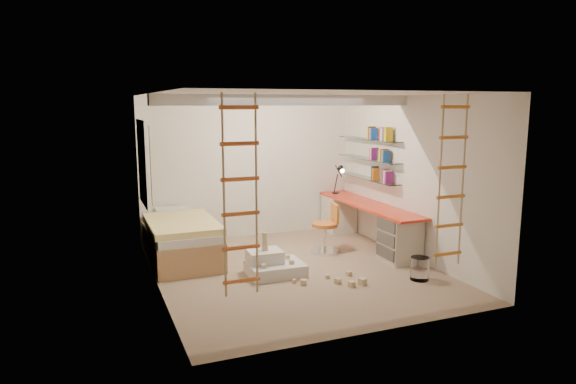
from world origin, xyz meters
name	(u,v)px	position (x,y,z in m)	size (l,w,h in m)	color
floor	(295,271)	(0.00, 0.00, 0.00)	(4.50, 4.50, 0.00)	#957C60
ceiling_beam	(288,100)	(0.00, 0.30, 2.52)	(4.00, 0.18, 0.16)	white
window_frame	(144,163)	(-1.97, 1.50, 1.55)	(0.06, 1.15, 1.35)	white
window_blind	(146,163)	(-1.93, 1.50, 1.55)	(0.02, 1.00, 1.20)	#4C2D1E
rope_ladder_left	(240,197)	(-1.35, -1.75, 1.52)	(0.41, 0.04, 2.13)	#C94922
rope_ladder_right	(451,182)	(1.35, -1.75, 1.52)	(0.41, 0.04, 2.13)	orange
waste_bin	(420,269)	(1.49, -1.02, 0.16)	(0.26, 0.26, 0.33)	white
desk	(367,223)	(1.72, 0.86, 0.40)	(0.56, 2.80, 0.75)	red
shelves	(368,159)	(1.87, 1.13, 1.50)	(0.25, 1.80, 0.71)	white
bed	(181,239)	(-1.48, 1.23, 0.33)	(1.02, 2.00, 0.69)	#AD7F51
task_lamp	(340,175)	(1.67, 1.82, 1.14)	(0.14, 0.36, 0.57)	black
swivel_chair	(326,235)	(0.84, 0.70, 0.31)	(0.55, 0.55, 0.83)	#CA6826
play_platform	(272,265)	(-0.38, -0.02, 0.14)	(0.82, 0.65, 0.36)	silver
toy_blocks	(304,266)	(-0.02, -0.37, 0.19)	(1.28, 1.05, 0.63)	#CCB284
books	(368,150)	(1.87, 1.13, 1.65)	(0.14, 0.64, 0.92)	#8C1E7F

